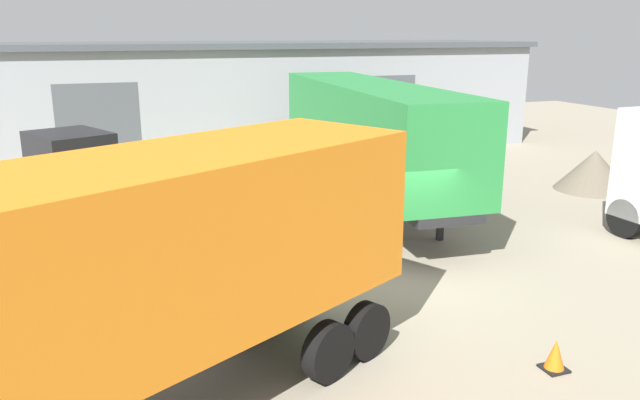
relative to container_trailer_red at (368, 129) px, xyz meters
name	(u,v)px	position (x,y,z in m)	size (l,w,h in m)	color
ground_plane	(402,276)	(-1.67, -5.68, -2.55)	(60.00, 60.00, 0.00)	gray
warehouse_building	(233,96)	(-1.67, 11.85, -0.01)	(28.88, 7.59, 5.07)	#93999E
container_trailer_red	(368,129)	(0.00, 0.00, 0.00)	(3.42, 11.74, 3.99)	#28843D
container_trailer_blue	(120,268)	(-8.02, -9.68, -0.05)	(9.63, 6.65, 3.92)	orange
flatbed_truck_black	(37,184)	(-9.81, 1.31, -1.26)	(7.63, 5.12, 2.69)	black
gravel_pile	(594,170)	(8.60, -0.70, -1.83)	(2.67, 2.67, 1.44)	#665B4C
traffic_cone	(555,356)	(-1.23, -10.34, -2.30)	(0.40, 0.40, 0.55)	black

